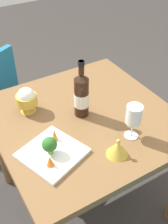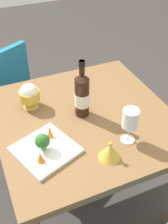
{
  "view_description": "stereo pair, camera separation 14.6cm",
  "coord_description": "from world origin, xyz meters",
  "px_view_note": "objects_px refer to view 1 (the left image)",
  "views": [
    {
      "loc": [
        -0.97,
        0.58,
        1.68
      ],
      "look_at": [
        0.0,
        0.0,
        0.76
      ],
      "focal_mm": 45.28,
      "sensor_mm": 36.0,
      "label": 1
    },
    {
      "loc": [
        -1.04,
        0.45,
        1.68
      ],
      "look_at": [
        0.0,
        0.0,
        0.76
      ],
      "focal_mm": 45.28,
      "sensor_mm": 36.0,
      "label": 2
    }
  ],
  "objects_px": {
    "wine_bottle": "(82,95)",
    "broccoli_floret": "(50,145)",
    "rice_bowl_lid": "(118,148)",
    "carrot_garnish_right": "(54,134)",
    "serving_plate": "(52,153)",
    "wine_glass": "(134,115)",
    "rice_bowl": "(27,100)",
    "carrot_garnish_left": "(50,161)"
  },
  "relations": [
    {
      "from": "serving_plate",
      "to": "carrot_garnish_right",
      "type": "relative_size",
      "value": 5.0
    },
    {
      "from": "wine_bottle",
      "to": "broccoli_floret",
      "type": "distance_m",
      "value": 0.33
    },
    {
      "from": "wine_glass",
      "to": "broccoli_floret",
      "type": "height_order",
      "value": "wine_glass"
    },
    {
      "from": "carrot_garnish_left",
      "to": "carrot_garnish_right",
      "type": "xyz_separation_m",
      "value": [
        0.13,
        -0.08,
        0.01
      ]
    },
    {
      "from": "wine_glass",
      "to": "rice_bowl",
      "type": "distance_m",
      "value": 0.56
    },
    {
      "from": "wine_glass",
      "to": "broccoli_floret",
      "type": "bearing_deg",
      "value": 77.48
    },
    {
      "from": "rice_bowl_lid",
      "to": "carrot_garnish_right",
      "type": "xyz_separation_m",
      "value": [
        0.21,
        0.2,
        0.01
      ]
    },
    {
      "from": "carrot_garnish_right",
      "to": "serving_plate",
      "type": "bearing_deg",
      "value": 145.3
    },
    {
      "from": "broccoli_floret",
      "to": "rice_bowl",
      "type": "bearing_deg",
      "value": -5.79
    },
    {
      "from": "serving_plate",
      "to": "carrot_garnish_left",
      "type": "distance_m",
      "value": 0.08
    },
    {
      "from": "serving_plate",
      "to": "carrot_garnish_right",
      "type": "height_order",
      "value": "carrot_garnish_right"
    },
    {
      "from": "wine_glass",
      "to": "carrot_garnish_right",
      "type": "height_order",
      "value": "wine_glass"
    },
    {
      "from": "rice_bowl",
      "to": "wine_glass",
      "type": "bearing_deg",
      "value": -140.98
    },
    {
      "from": "rice_bowl_lid",
      "to": "rice_bowl",
      "type": "bearing_deg",
      "value": 24.15
    },
    {
      "from": "rice_bowl_lid",
      "to": "carrot_garnish_left",
      "type": "xyz_separation_m",
      "value": [
        0.08,
        0.29,
        0.0
      ]
    },
    {
      "from": "serving_plate",
      "to": "carrot_garnish_right",
      "type": "xyz_separation_m",
      "value": [
        0.07,
        -0.04,
        0.04
      ]
    },
    {
      "from": "carrot_garnish_left",
      "to": "rice_bowl_lid",
      "type": "bearing_deg",
      "value": -106.14
    },
    {
      "from": "rice_bowl_lid",
      "to": "carrot_garnish_left",
      "type": "relative_size",
      "value": 1.9
    },
    {
      "from": "rice_bowl_lid",
      "to": "wine_glass",
      "type": "bearing_deg",
      "value": -64.22
    },
    {
      "from": "carrot_garnish_left",
      "to": "carrot_garnish_right",
      "type": "distance_m",
      "value": 0.16
    },
    {
      "from": "wine_bottle",
      "to": "broccoli_floret",
      "type": "relative_size",
      "value": 3.67
    },
    {
      "from": "rice_bowl_lid",
      "to": "wine_bottle",
      "type": "bearing_deg",
      "value": -1.59
    },
    {
      "from": "broccoli_floret",
      "to": "carrot_garnish_left",
      "type": "height_order",
      "value": "broccoli_floret"
    },
    {
      "from": "wine_bottle",
      "to": "wine_glass",
      "type": "distance_m",
      "value": 0.29
    },
    {
      "from": "wine_glass",
      "to": "serving_plate",
      "type": "distance_m",
      "value": 0.41
    },
    {
      "from": "rice_bowl_lid",
      "to": "carrot_garnish_right",
      "type": "distance_m",
      "value": 0.3
    },
    {
      "from": "serving_plate",
      "to": "carrot_garnish_right",
      "type": "distance_m",
      "value": 0.09
    },
    {
      "from": "carrot_garnish_left",
      "to": "wine_glass",
      "type": "bearing_deg",
      "value": -92.9
    },
    {
      "from": "wine_bottle",
      "to": "carrot_garnish_right",
      "type": "height_order",
      "value": "wine_bottle"
    },
    {
      "from": "wine_glass",
      "to": "carrot_garnish_left",
      "type": "bearing_deg",
      "value": 87.1
    },
    {
      "from": "serving_plate",
      "to": "carrot_garnish_right",
      "type": "bearing_deg",
      "value": -34.7
    },
    {
      "from": "rice_bowl_lid",
      "to": "broccoli_floret",
      "type": "relative_size",
      "value": 1.17
    },
    {
      "from": "wine_bottle",
      "to": "broccoli_floret",
      "type": "xyz_separation_m",
      "value": [
        -0.18,
        0.27,
        -0.06
      ]
    },
    {
      "from": "rice_bowl",
      "to": "broccoli_floret",
      "type": "height_order",
      "value": "rice_bowl"
    },
    {
      "from": "wine_bottle",
      "to": "carrot_garnish_right",
      "type": "relative_size",
      "value": 4.92
    },
    {
      "from": "wine_bottle",
      "to": "carrot_garnish_right",
      "type": "bearing_deg",
      "value": 118.11
    },
    {
      "from": "wine_glass",
      "to": "rice_bowl_lid",
      "type": "height_order",
      "value": "wine_glass"
    },
    {
      "from": "wine_glass",
      "to": "serving_plate",
      "type": "relative_size",
      "value": 0.56
    },
    {
      "from": "rice_bowl_lid",
      "to": "carrot_garnish_right",
      "type": "bearing_deg",
      "value": 43.75
    },
    {
      "from": "rice_bowl_lid",
      "to": "broccoli_floret",
      "type": "xyz_separation_m",
      "value": [
        0.15,
        0.26,
        0.03
      ]
    },
    {
      "from": "rice_bowl_lid",
      "to": "serving_plate",
      "type": "xyz_separation_m",
      "value": [
        0.15,
        0.25,
        -0.03
      ]
    },
    {
      "from": "wine_bottle",
      "to": "wine_glass",
      "type": "height_order",
      "value": "wine_bottle"
    }
  ]
}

